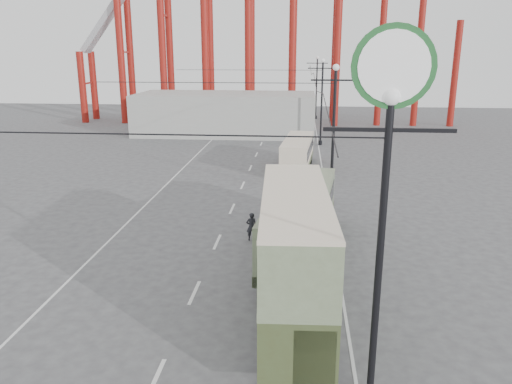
# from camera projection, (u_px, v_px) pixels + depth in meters

# --- Properties ---
(ground) EXTENTS (160.00, 160.00, 0.00)m
(ground) POSITION_uv_depth(u_px,v_px,m) (199.00, 346.00, 17.80)
(ground) COLOR #464648
(ground) RESTS_ON ground
(road_markings) EXTENTS (12.52, 120.00, 0.01)m
(road_markings) POSITION_uv_depth(u_px,v_px,m) (241.00, 193.00, 36.74)
(road_markings) COLOR silver
(road_markings) RESTS_ON ground
(lamp_post_near) EXTENTS (3.20, 0.44, 10.80)m
(lamp_post_near) POSITION_uv_depth(u_px,v_px,m) (388.00, 148.00, 12.28)
(lamp_post_near) COLOR black
(lamp_post_near) RESTS_ON ground
(lamp_post_mid) EXTENTS (3.20, 0.44, 9.32)m
(lamp_post_mid) POSITION_uv_depth(u_px,v_px,m) (333.00, 136.00, 33.27)
(lamp_post_mid) COLOR black
(lamp_post_mid) RESTS_ON ground
(lamp_post_far) EXTENTS (3.20, 0.44, 9.32)m
(lamp_post_far) POSITION_uv_depth(u_px,v_px,m) (322.00, 102.00, 54.34)
(lamp_post_far) COLOR black
(lamp_post_far) RESTS_ON ground
(lamp_post_distant) EXTENTS (3.20, 0.44, 9.32)m
(lamp_post_distant) POSITION_uv_depth(u_px,v_px,m) (316.00, 88.00, 75.40)
(lamp_post_distant) COLOR black
(lamp_post_distant) RESTS_ON ground
(fairground_shed) EXTENTS (22.00, 10.00, 5.00)m
(fairground_shed) POSITION_uv_depth(u_px,v_px,m) (226.00, 114.00, 62.65)
(fairground_shed) COLOR #A0A19B
(fairground_shed) RESTS_ON ground
(double_decker_bus) EXTENTS (2.85, 9.69, 5.15)m
(double_decker_bus) POSITION_uv_depth(u_px,v_px,m) (294.00, 251.00, 18.75)
(double_decker_bus) COLOR #404826
(double_decker_bus) RESTS_ON ground
(single_decker_green) EXTENTS (4.02, 11.68, 3.23)m
(single_decker_green) POSITION_uv_depth(u_px,v_px,m) (301.00, 219.00, 25.64)
(single_decker_green) COLOR #6A7858
(single_decker_green) RESTS_ON ground
(single_decker_cream) EXTENTS (2.93, 8.98, 2.75)m
(single_decker_cream) POSITION_uv_depth(u_px,v_px,m) (298.00, 152.00, 43.82)
(single_decker_cream) COLOR beige
(single_decker_cream) RESTS_ON ground
(pedestrian) EXTENTS (0.66, 0.52, 1.60)m
(pedestrian) POSITION_uv_depth(u_px,v_px,m) (251.00, 227.00, 27.51)
(pedestrian) COLOR black
(pedestrian) RESTS_ON ground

